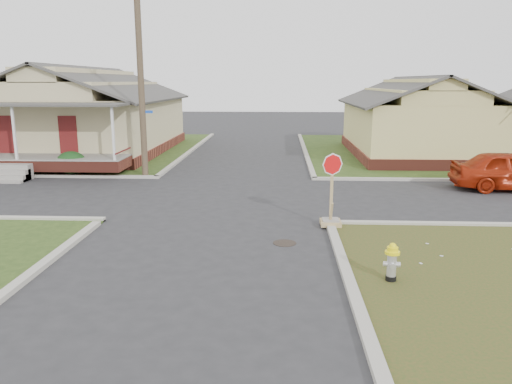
{
  "coord_description": "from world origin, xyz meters",
  "views": [
    {
      "loc": [
        2.06,
        -13.59,
        4.35
      ],
      "look_at": [
        1.34,
        1.0,
        1.1
      ],
      "focal_mm": 35.0,
      "sensor_mm": 36.0,
      "label": 1
    }
  ],
  "objects_px": {
    "stop_sign": "(331,210)",
    "red_sedan": "(512,171)",
    "fire_hydrant": "(392,260)",
    "utility_pole": "(141,74)"
  },
  "relations": [
    {
      "from": "fire_hydrant",
      "to": "stop_sign",
      "type": "bearing_deg",
      "value": 109.34
    },
    {
      "from": "utility_pole",
      "to": "stop_sign",
      "type": "relative_size",
      "value": 4.05
    },
    {
      "from": "stop_sign",
      "to": "red_sedan",
      "type": "relative_size",
      "value": 0.47
    },
    {
      "from": "stop_sign",
      "to": "red_sedan",
      "type": "distance_m",
      "value": 9.69
    },
    {
      "from": "utility_pole",
      "to": "fire_hydrant",
      "type": "bearing_deg",
      "value": -54.03
    },
    {
      "from": "utility_pole",
      "to": "fire_hydrant",
      "type": "distance_m",
      "value": 15.42
    },
    {
      "from": "fire_hydrant",
      "to": "red_sedan",
      "type": "height_order",
      "value": "red_sedan"
    },
    {
      "from": "stop_sign",
      "to": "fire_hydrant",
      "type": "bearing_deg",
      "value": -78.73
    },
    {
      "from": "utility_pole",
      "to": "stop_sign",
      "type": "height_order",
      "value": "utility_pole"
    },
    {
      "from": "utility_pole",
      "to": "fire_hydrant",
      "type": "xyz_separation_m",
      "value": [
        8.72,
        -12.02,
        -4.14
      ]
    }
  ]
}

